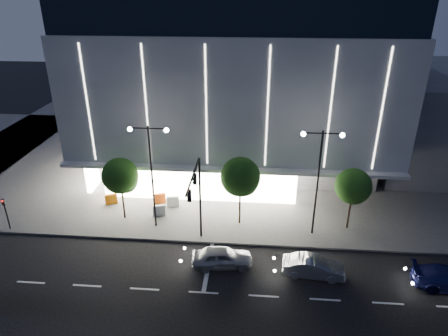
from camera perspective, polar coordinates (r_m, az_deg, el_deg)
The scene contains 17 objects.
ground at distance 29.30m, azimuth -6.58°, elevation -15.07°, with size 160.00×160.00×0.00m, color black.
sidewalk_museum at distance 49.58m, azimuth 4.32°, elevation 2.75°, with size 70.00×40.00×0.15m, color #474747.
museum at distance 45.28m, azimuth 2.04°, elevation 12.85°, with size 30.00×25.80×18.00m.
annex_building at distance 52.31m, azimuth 28.33°, elevation 6.70°, with size 16.00×20.00×10.00m, color #4C4C51.
traffic_mast at distance 29.04m, azimuth -3.90°, elevation -3.34°, with size 0.33×5.89×7.07m.
street_lamp_west at distance 31.76m, azimuth -10.40°, elevation 0.74°, with size 3.16×0.36×9.00m.
street_lamp_east at distance 31.11m, azimuth 13.42°, elevation -0.08°, with size 3.16×0.36×9.00m.
ped_signal_far at distance 37.23m, azimuth -28.74°, elevation -5.38°, with size 0.22×0.24×3.00m.
tree_left at distance 34.30m, azimuth -14.55°, elevation -1.33°, with size 3.02×3.02×5.72m.
tree_mid at distance 32.36m, azimuth 2.39°, elevation -1.55°, with size 3.25×3.25×6.15m.
tree_right at distance 33.50m, azimuth 17.96°, elevation -2.73°, with size 2.91×2.91×5.51m.
car_lead at distance 29.54m, azimuth -0.27°, elevation -12.62°, with size 1.78×4.42×1.51m, color #999BA0.
car_second at distance 29.42m, azimuth 12.66°, elevation -13.62°, with size 1.51×4.32×1.42m, color #9C9EA3.
barrier_a at distance 38.32m, azimuth -15.81°, elevation -4.29°, with size 1.10×0.25×1.00m, color orange.
barrier_b at distance 36.79m, azimuth -7.29°, elevation -4.76°, with size 1.10×0.25×1.00m, color #BEBEBE.
barrier_c at distance 37.44m, azimuth -9.17°, elevation -4.33°, with size 1.10×0.25×1.00m, color #D0490B.
barrier_d at distance 35.59m, azimuth -9.26°, elevation -6.00°, with size 1.10×0.25×1.00m, color silver.
Camera 1 is at (5.07, -21.92, 18.78)m, focal length 32.00 mm.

